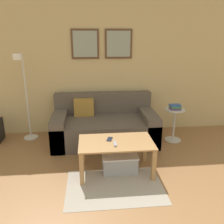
{
  "coord_description": "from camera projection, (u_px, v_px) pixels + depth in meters",
  "views": [
    {
      "loc": [
        -0.38,
        -1.06,
        1.84
      ],
      "look_at": [
        -0.07,
        2.01,
        0.85
      ],
      "focal_mm": 38.0,
      "sensor_mm": 36.0,
      "label": 1
    }
  ],
  "objects": [
    {
      "name": "wall_back",
      "position": [
        108.0,
        67.0,
        4.52
      ],
      "size": [
        5.6,
        0.09,
        2.55
      ],
      "color": "tan",
      "rests_on": "ground_plane"
    },
    {
      "name": "area_rug",
      "position": [
        115.0,
        187.0,
        3.04
      ],
      "size": [
        1.23,
        0.84,
        0.01
      ],
      "primitive_type": "cube",
      "color": "#A39989",
      "rests_on": "ground_plane"
    },
    {
      "name": "couch",
      "position": [
        104.0,
        126.0,
        4.33
      ],
      "size": [
        1.83,
        0.99,
        0.82
      ],
      "color": "brown",
      "rests_on": "ground_plane"
    },
    {
      "name": "coffee_table",
      "position": [
        116.0,
        147.0,
        3.27
      ],
      "size": [
        1.02,
        0.6,
        0.46
      ],
      "color": "#AD7F4C",
      "rests_on": "ground_plane"
    },
    {
      "name": "storage_bin",
      "position": [
        120.0,
        162.0,
        3.38
      ],
      "size": [
        0.5,
        0.35,
        0.25
      ],
      "color": "#9EA3A8",
      "rests_on": "ground_plane"
    },
    {
      "name": "floor_lamp",
      "position": [
        24.0,
        93.0,
        4.11
      ],
      "size": [
        0.26,
        0.48,
        1.57
      ],
      "color": "silver",
      "rests_on": "ground_plane"
    },
    {
      "name": "side_table",
      "position": [
        174.0,
        122.0,
        4.29
      ],
      "size": [
        0.35,
        0.35,
        0.6
      ],
      "color": "silver",
      "rests_on": "ground_plane"
    },
    {
      "name": "book_stack",
      "position": [
        175.0,
        107.0,
        4.2
      ],
      "size": [
        0.21,
        0.19,
        0.09
      ],
      "color": "#8C4C93",
      "rests_on": "side_table"
    },
    {
      "name": "remote_control",
      "position": [
        115.0,
        144.0,
        3.15
      ],
      "size": [
        0.05,
        0.15,
        0.02
      ],
      "primitive_type": "cube",
      "rotation": [
        0.0,
        0.0,
        -0.05
      ],
      "color": "#99999E",
      "rests_on": "coffee_table"
    },
    {
      "name": "cell_phone",
      "position": [
        110.0,
        139.0,
        3.31
      ],
      "size": [
        0.1,
        0.15,
        0.01
      ],
      "primitive_type": "cube",
      "rotation": [
        0.0,
        0.0,
        -0.27
      ],
      "color": "#1E2338",
      "rests_on": "coffee_table"
    }
  ]
}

